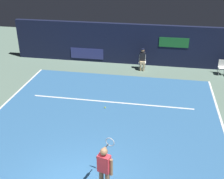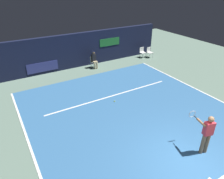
# 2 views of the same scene
# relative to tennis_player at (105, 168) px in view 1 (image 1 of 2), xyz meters

# --- Properties ---
(ground_plane) EXTENTS (29.97, 29.97, 0.00)m
(ground_plane) POSITION_rel_tennis_player_xyz_m (-0.85, 3.91, -0.99)
(ground_plane) COLOR slate
(court_surface) EXTENTS (10.17, 10.32, 0.01)m
(court_surface) POSITION_rel_tennis_player_xyz_m (-0.85, 3.91, -0.98)
(court_surface) COLOR #336699
(court_surface) RESTS_ON ground
(line_service) EXTENTS (7.94, 0.10, 0.01)m
(line_service) POSITION_rel_tennis_player_xyz_m (-0.85, 5.71, -0.97)
(line_service) COLOR white
(line_service) RESTS_ON court_surface
(back_wall) EXTENTS (14.80, 0.33, 2.60)m
(back_wall) POSITION_rel_tennis_player_xyz_m (-0.85, 11.18, 0.31)
(back_wall) COLOR #141933
(back_wall) RESTS_ON ground
(tennis_player) EXTENTS (0.51, 1.03, 1.73)m
(tennis_player) POSITION_rel_tennis_player_xyz_m (0.00, 0.00, 0.00)
(tennis_player) COLOR #8C6647
(tennis_player) RESTS_ON ground
(line_judge_on_chair) EXTENTS (0.47, 0.56, 1.32)m
(line_judge_on_chair) POSITION_rel_tennis_player_xyz_m (0.29, 10.25, -0.30)
(line_judge_on_chair) COLOR white
(line_judge_on_chair) RESTS_ON ground
(courtside_chair_far) EXTENTS (0.45, 0.43, 0.88)m
(courtside_chair_far) POSITION_rel_tennis_player_xyz_m (5.02, 10.32, -0.49)
(courtside_chair_far) COLOR white
(courtside_chair_far) RESTS_ON ground
(tennis_ball) EXTENTS (0.07, 0.07, 0.07)m
(tennis_ball) POSITION_rel_tennis_player_xyz_m (-1.02, 5.08, -0.94)
(tennis_ball) COLOR #CCE033
(tennis_ball) RESTS_ON court_surface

